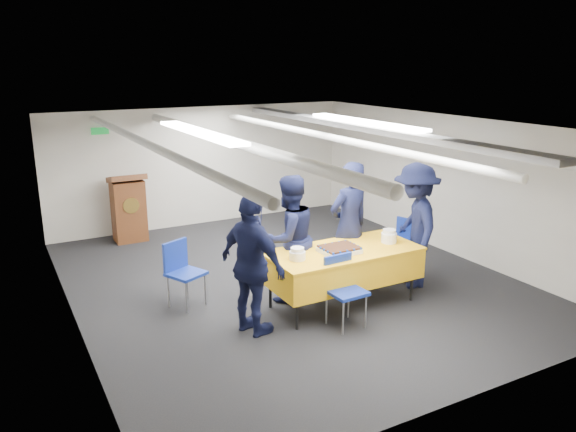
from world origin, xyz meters
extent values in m
plane|color=black|center=(0.00, 0.00, 0.00)|extent=(7.00, 7.00, 0.00)
cube|color=beige|center=(0.00, 3.49, 1.15)|extent=(6.00, 0.02, 2.30)
cube|color=beige|center=(-2.99, 0.00, 1.15)|extent=(0.02, 7.00, 2.30)
cube|color=beige|center=(2.99, 0.00, 1.15)|extent=(0.02, 7.00, 2.30)
cube|color=silver|center=(0.00, 0.00, 2.29)|extent=(6.00, 7.00, 0.02)
cylinder|color=silver|center=(-2.00, 0.00, 2.18)|extent=(0.10, 6.90, 0.10)
cylinder|color=silver|center=(-0.90, 0.00, 2.14)|extent=(0.14, 6.90, 0.14)
cylinder|color=silver|center=(0.60, 0.00, 2.10)|extent=(0.10, 6.90, 0.10)
cylinder|color=silver|center=(1.90, 0.00, 2.06)|extent=(0.14, 6.90, 0.14)
cube|color=gray|center=(1.20, 0.00, 2.20)|extent=(0.28, 6.90, 0.08)
cube|color=white|center=(-1.30, 0.00, 2.27)|extent=(0.25, 2.60, 0.04)
cube|color=white|center=(1.30, 0.00, 2.27)|extent=(0.25, 2.60, 0.04)
cube|color=#0C591E|center=(-1.90, 3.47, 1.95)|extent=(0.30, 0.04, 0.12)
cylinder|color=black|center=(-0.67, -1.45, 0.18)|extent=(0.04, 0.04, 0.36)
cylinder|color=black|center=(1.11, -1.45, 0.18)|extent=(0.04, 0.04, 0.36)
cylinder|color=black|center=(-0.67, -0.74, 0.18)|extent=(0.04, 0.04, 0.36)
cylinder|color=black|center=(1.11, -0.74, 0.18)|extent=(0.04, 0.04, 0.36)
cube|color=yellow|center=(0.22, -1.09, 0.54)|extent=(2.00, 0.93, 0.39)
cube|color=yellow|center=(0.22, -1.09, 0.76)|extent=(2.02, 0.95, 0.03)
cube|color=white|center=(0.11, -1.17, 0.80)|extent=(0.48, 0.38, 0.06)
cube|color=black|center=(0.11, -1.17, 0.84)|extent=(0.46, 0.36, 0.02)
sphere|color=navy|center=(-0.10, -1.34, 0.84)|extent=(0.04, 0.04, 0.04)
sphere|color=navy|center=(-0.10, -0.99, 0.84)|extent=(0.04, 0.04, 0.04)
sphere|color=navy|center=(0.00, -1.34, 0.84)|extent=(0.04, 0.04, 0.04)
sphere|color=navy|center=(0.00, -0.99, 0.84)|extent=(0.04, 0.04, 0.04)
sphere|color=navy|center=(0.11, -1.34, 0.84)|extent=(0.04, 0.04, 0.04)
sphere|color=navy|center=(0.11, -0.99, 0.84)|extent=(0.04, 0.04, 0.04)
sphere|color=navy|center=(0.21, -1.34, 0.84)|extent=(0.04, 0.04, 0.04)
sphere|color=navy|center=(0.21, -0.99, 0.84)|extent=(0.04, 0.04, 0.04)
sphere|color=navy|center=(0.32, -1.34, 0.84)|extent=(0.04, 0.04, 0.04)
sphere|color=navy|center=(0.32, -0.99, 0.84)|extent=(0.04, 0.04, 0.04)
sphere|color=navy|center=(-0.12, -1.25, 0.84)|extent=(0.04, 0.04, 0.04)
sphere|color=navy|center=(0.34, -1.25, 0.84)|extent=(0.04, 0.04, 0.04)
sphere|color=navy|center=(-0.12, -1.17, 0.84)|extent=(0.04, 0.04, 0.04)
sphere|color=navy|center=(0.34, -1.17, 0.84)|extent=(0.04, 0.04, 0.04)
sphere|color=navy|center=(-0.12, -1.08, 0.84)|extent=(0.04, 0.04, 0.04)
sphere|color=navy|center=(0.34, -1.08, 0.84)|extent=(0.04, 0.04, 0.04)
cylinder|color=white|center=(-0.50, -1.14, 0.82)|extent=(0.20, 0.20, 0.11)
cylinder|color=white|center=(-0.50, -1.14, 0.90)|extent=(0.17, 0.17, 0.05)
cylinder|color=white|center=(0.93, -1.14, 0.84)|extent=(0.21, 0.21, 0.13)
cylinder|color=white|center=(0.93, -1.14, 0.93)|extent=(0.17, 0.17, 0.05)
cube|color=brown|center=(-1.60, 3.05, 0.55)|extent=(0.55, 0.45, 1.10)
cube|color=brown|center=(-1.60, 3.02, 1.15)|extent=(0.62, 0.53, 0.21)
cylinder|color=gold|center=(-1.60, 2.81, 0.70)|extent=(0.28, 0.02, 0.28)
cylinder|color=gray|center=(-0.26, -1.84, 0.21)|extent=(0.02, 0.02, 0.43)
cylinder|color=gray|center=(0.07, -1.82, 0.21)|extent=(0.02, 0.02, 0.43)
cylinder|color=gray|center=(-0.28, -1.50, 0.21)|extent=(0.02, 0.02, 0.43)
cylinder|color=gray|center=(0.06, -1.48, 0.21)|extent=(0.02, 0.02, 0.43)
cube|color=navy|center=(-0.10, -1.66, 0.45)|extent=(0.44, 0.44, 0.04)
cube|color=navy|center=(-0.11, -1.47, 0.67)|extent=(0.40, 0.06, 0.40)
cylinder|color=gray|center=(1.31, -0.58, 0.21)|extent=(0.02, 0.02, 0.43)
cylinder|color=gray|center=(1.41, -0.90, 0.21)|extent=(0.02, 0.02, 0.43)
cylinder|color=gray|center=(1.64, -0.48, 0.21)|extent=(0.02, 0.02, 0.43)
cylinder|color=gray|center=(1.74, -0.80, 0.21)|extent=(0.02, 0.02, 0.43)
cube|color=navy|center=(1.53, -0.69, 0.45)|extent=(0.53, 0.53, 0.04)
cube|color=navy|center=(1.71, -0.63, 0.67)|extent=(0.16, 0.39, 0.40)
cylinder|color=gray|center=(-1.70, -0.38, 0.21)|extent=(0.02, 0.02, 0.43)
cylinder|color=gray|center=(-1.39, -0.23, 0.21)|extent=(0.02, 0.02, 0.43)
cylinder|color=gray|center=(-1.84, -0.07, 0.21)|extent=(0.02, 0.02, 0.43)
cylinder|color=gray|center=(-1.53, 0.07, 0.21)|extent=(0.02, 0.02, 0.43)
cube|color=navy|center=(-1.62, -0.15, 0.45)|extent=(0.56, 0.56, 0.04)
cube|color=navy|center=(-1.70, 0.02, 0.67)|extent=(0.38, 0.21, 0.40)
imported|color=black|center=(0.64, -0.61, 0.91)|extent=(0.71, 0.51, 1.82)
imported|color=black|center=(-0.32, -0.60, 0.86)|extent=(0.94, 0.78, 1.72)
imported|color=black|center=(-1.17, -1.27, 0.86)|extent=(0.70, 1.09, 1.72)
imported|color=black|center=(1.49, -1.02, 0.90)|extent=(1.10, 1.33, 1.79)
camera|label=1|loc=(-3.74, -6.84, 3.16)|focal=35.00mm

